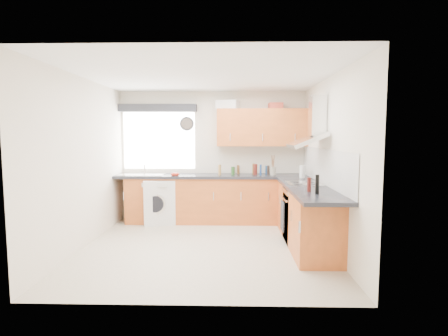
{
  "coord_description": "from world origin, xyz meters",
  "views": [
    {
      "loc": [
        0.4,
        -5.06,
        1.66
      ],
      "look_at": [
        0.25,
        0.85,
        1.1
      ],
      "focal_mm": 28.0,
      "sensor_mm": 36.0,
      "label": 1
    }
  ],
  "objects_px": {
    "upper_cabinets": "(262,128)",
    "washing_machine": "(159,201)",
    "extractor_hood": "(312,128)",
    "oven": "(303,215)"
  },
  "relations": [
    {
      "from": "washing_machine",
      "to": "upper_cabinets",
      "type": "bearing_deg",
      "value": -9.91
    },
    {
      "from": "oven",
      "to": "extractor_hood",
      "type": "distance_m",
      "value": 1.35
    },
    {
      "from": "oven",
      "to": "upper_cabinets",
      "type": "height_order",
      "value": "upper_cabinets"
    },
    {
      "from": "oven",
      "to": "washing_machine",
      "type": "distance_m",
      "value": 2.73
    },
    {
      "from": "upper_cabinets",
      "to": "washing_machine",
      "type": "bearing_deg",
      "value": -173.42
    },
    {
      "from": "upper_cabinets",
      "to": "washing_machine",
      "type": "relative_size",
      "value": 2.05
    },
    {
      "from": "extractor_hood",
      "to": "upper_cabinets",
      "type": "height_order",
      "value": "upper_cabinets"
    },
    {
      "from": "washing_machine",
      "to": "extractor_hood",
      "type": "bearing_deg",
      "value": -39.42
    },
    {
      "from": "upper_cabinets",
      "to": "washing_machine",
      "type": "xyz_separation_m",
      "value": [
        -1.95,
        -0.23,
        -1.39
      ]
    },
    {
      "from": "upper_cabinets",
      "to": "extractor_hood",
      "type": "bearing_deg",
      "value": -63.87
    }
  ]
}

